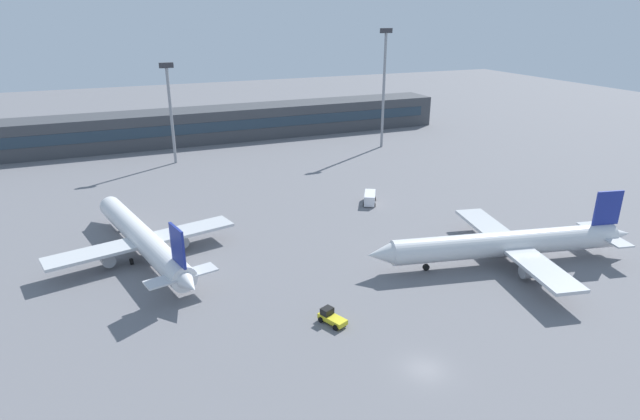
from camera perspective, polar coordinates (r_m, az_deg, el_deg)
ground_plane at (r=89.51m, az=-2.80°, el=-2.21°), size 400.00×400.00×0.00m
terminal_building at (r=154.59m, az=-11.96°, el=9.00°), size 140.13×12.13×9.00m
airplane_near at (r=81.29m, az=19.27°, el=-3.49°), size 41.07×29.02×10.23m
airplane_mid at (r=83.80m, az=-18.77°, el=-2.78°), size 27.97×39.48×9.88m
baggage_tug_yellow at (r=63.94m, az=1.20°, el=-11.49°), size 2.88×3.90×1.75m
service_van_white at (r=101.92m, az=5.40°, el=1.32°), size 4.31×5.51×2.08m
floodlight_tower_west at (r=142.85m, az=6.93°, el=13.61°), size 3.20×0.80×30.67m
floodlight_tower_east at (r=131.17m, az=-15.87°, el=10.77°), size 3.20×0.80×23.70m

